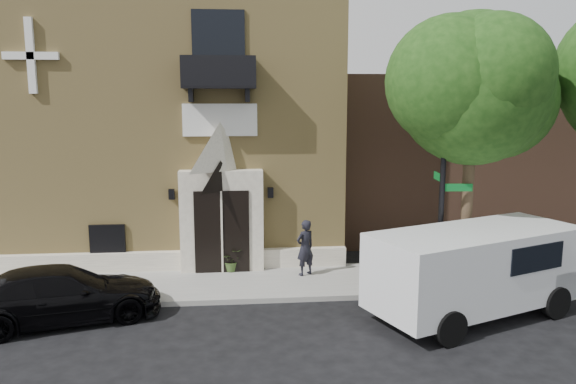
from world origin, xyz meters
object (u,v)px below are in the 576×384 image
object	(u,v)px
cargo_van	(481,267)
pedestrian_near	(305,248)
dumpster	(517,265)
black_sedan	(62,294)
street_sign	(443,190)
pedestrian_far	(547,246)
fire_hydrant	(502,272)

from	to	relation	value
cargo_van	pedestrian_near	size ratio (longest dim) A/B	3.45
cargo_van	dumpster	xyz separation A→B (m)	(1.97, 1.83, -0.55)
black_sedan	street_sign	size ratio (longest dim) A/B	0.84
pedestrian_near	pedestrian_far	world-z (taller)	pedestrian_near
black_sedan	pedestrian_near	distance (m)	7.04
black_sedan	cargo_van	size ratio (longest dim) A/B	0.81
cargo_van	dumpster	world-z (taller)	cargo_van
black_sedan	street_sign	distance (m)	10.44
street_sign	fire_hydrant	world-z (taller)	street_sign
street_sign	pedestrian_far	bearing A→B (deg)	22.56
street_sign	pedestrian_near	bearing A→B (deg)	159.25
black_sedan	fire_hydrant	world-z (taller)	black_sedan
black_sedan	street_sign	bearing A→B (deg)	-101.12
fire_hydrant	dumpster	distance (m)	0.55
fire_hydrant	pedestrian_far	distance (m)	2.30
dumpster	pedestrian_near	xyz separation A→B (m)	(-6.11, 1.44, 0.30)
street_sign	pedestrian_near	distance (m)	4.50
pedestrian_near	pedestrian_far	size ratio (longest dim) A/B	1.00
fire_hydrant	dumpster	world-z (taller)	dumpster
black_sedan	fire_hydrant	xyz separation A→B (m)	(12.11, 1.11, -0.14)
dumpster	pedestrian_near	world-z (taller)	pedestrian_near
street_sign	pedestrian_far	distance (m)	4.62
black_sedan	pedestrian_far	distance (m)	14.25
cargo_van	fire_hydrant	xyz separation A→B (m)	(1.46, 1.71, -0.72)
street_sign	black_sedan	bearing A→B (deg)	-169.80
dumpster	pedestrian_near	bearing A→B (deg)	172.28
street_sign	pedestrian_far	xyz separation A→B (m)	(3.95, 1.26, -2.03)
cargo_van	street_sign	distance (m)	2.40
pedestrian_near	pedestrian_far	xyz separation A→B (m)	(7.57, -0.48, -0.00)
black_sedan	fire_hydrant	bearing A→B (deg)	-101.20
fire_hydrant	pedestrian_near	bearing A→B (deg)	164.36
black_sedan	dumpster	bearing A→B (deg)	-100.83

